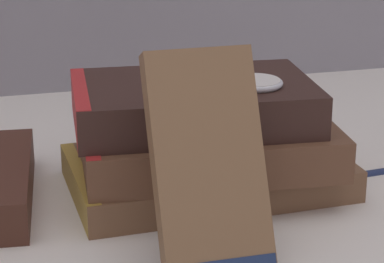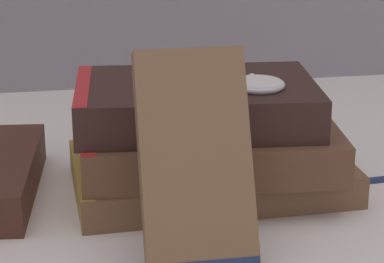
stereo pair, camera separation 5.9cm
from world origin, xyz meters
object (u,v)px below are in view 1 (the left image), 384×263
Objects in this scene: fountain_pen at (368,171)px; book_flat_middle at (202,144)px; book_flat_top at (188,104)px; pocket_watch at (256,83)px; book_leaning_front at (208,169)px; book_flat_bottom at (201,173)px.

book_flat_middle is at bearing 174.61° from fountain_pen.
pocket_watch reaches higher than book_flat_top.
book_flat_top is 1.38× the size of book_leaning_front.
book_flat_bottom reaches higher than fountain_pen.
book_leaning_front reaches higher than pocket_watch.
pocket_watch is at bearing -37.88° from book_flat_bottom.
pocket_watch reaches higher than book_flat_middle.
book_flat_middle is at bearing 158.16° from pocket_watch.
book_flat_top is at bearing 156.34° from pocket_watch.
pocket_watch is at bearing -18.90° from book_flat_top.
book_flat_bottom is at bearing 170.42° from fountain_pen.
pocket_watch is at bearing -177.44° from fountain_pen.
fountain_pen is at bearing 7.69° from pocket_watch.
fountain_pen is at bearing 31.46° from book_leaning_front.
fountain_pen is at bearing 4.21° from book_flat_middle.
book_leaning_front is 3.22× the size of pocket_watch.
book_flat_top is at bearing 154.47° from book_flat_middle.
book_leaning_front is at bearing -105.44° from book_flat_bottom.
fountain_pen is at bearing 2.36° from book_flat_top.
pocket_watch reaches higher than fountain_pen.
book_flat_top is (-0.01, 0.01, 0.04)m from book_flat_middle.
pocket_watch is (0.05, -0.02, 0.02)m from book_flat_top.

